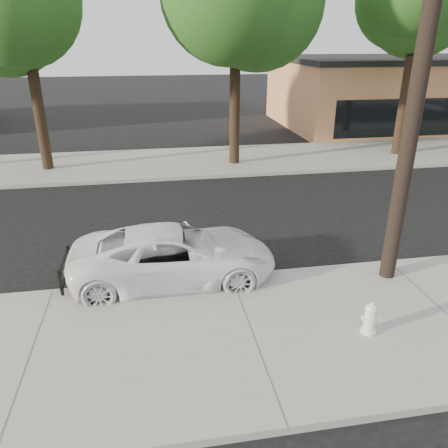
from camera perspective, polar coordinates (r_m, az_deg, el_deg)
The scene contains 10 objects.
ground at distance 12.19m, azimuth -0.89°, elevation -2.48°, with size 120.00×120.00×0.00m, color black.
near_sidewalk at distance 8.54m, azimuth 3.76°, elevation -14.41°, with size 90.00×4.40×0.15m, color gray.
far_sidewalk at distance 20.12m, azimuth -4.71°, elevation 8.10°, with size 90.00×5.00×0.15m, color gray.
curb_near at distance 10.32m, azimuth 0.94°, elevation -7.08°, with size 90.00×0.12×0.16m, color #9E9B93.
building_main at distance 32.32m, azimuth 24.36°, elevation 15.39°, with size 18.00×10.00×4.00m, color #C47B51.
utility_pole at distance 9.74m, azimuth 24.32°, elevation 17.86°, with size 1.40×0.34×9.00m.
tree_b at distance 19.38m, azimuth -24.29°, elevation 23.93°, with size 4.34×4.20×8.45m.
tree_d at distance 22.28m, azimuth 24.72°, elevation 24.08°, with size 4.50×4.35×8.75m.
police_cruiser at distance 10.18m, azimuth -6.53°, elevation -4.02°, with size 2.16×4.68×1.30m, color white.
fire_hydrant at distance 8.76m, azimuth 18.54°, elevation -11.66°, with size 0.33×0.30×0.62m.
Camera 1 is at (-1.68, -10.86, 5.27)m, focal length 35.00 mm.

